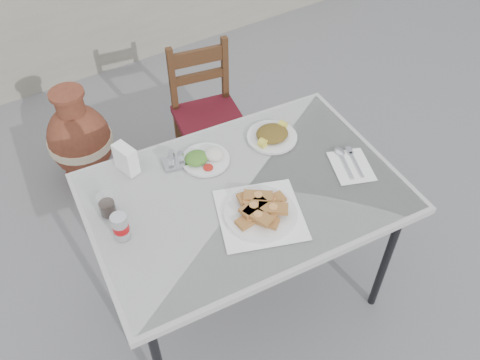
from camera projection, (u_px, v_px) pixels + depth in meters
ground at (226, 318)px, 2.54m from camera, size 80.00×80.00×0.00m
cafe_table at (245, 199)px, 2.13m from camera, size 1.36×0.99×0.78m
pide_plate at (260, 210)px, 1.98m from camera, size 0.42×0.42×0.07m
salad_rice_plate at (205, 158)px, 2.20m from camera, size 0.21×0.21×0.05m
salad_chopped_plate at (272, 135)px, 2.30m from camera, size 0.23×0.23×0.05m
soda_can at (121, 226)px, 1.88m from camera, size 0.06×0.06×0.11m
cola_glass at (107, 206)px, 1.97m from camera, size 0.07×0.07×0.10m
napkin_holder at (126, 159)px, 2.13m from camera, size 0.09×0.12×0.13m
condiment_caddy at (174, 160)px, 2.18m from camera, size 0.11×0.10×0.07m
cutlery_napkin at (349, 163)px, 2.19m from camera, size 0.22×0.25×0.02m
chair at (207, 114)px, 2.98m from camera, size 0.44×0.44×0.84m
terracotta_urn at (80, 141)px, 3.01m from camera, size 0.38×0.38×0.66m
back_wall at (40, 4)px, 3.57m from camera, size 6.00×0.25×1.20m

